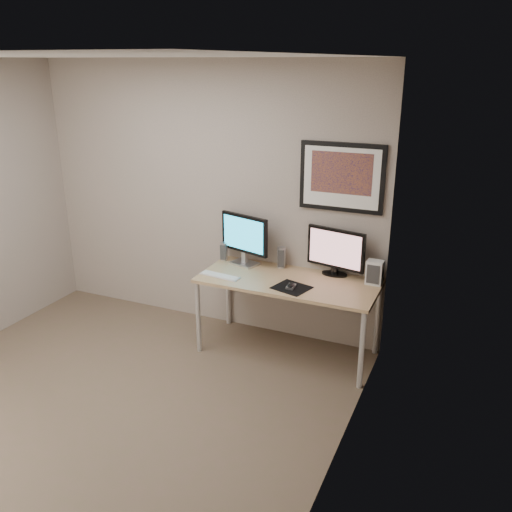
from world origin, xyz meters
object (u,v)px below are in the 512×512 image
(monitor_large, at_px, (244,237))
(fan_unit, at_px, (375,272))
(desk, at_px, (288,286))
(speaker_left, at_px, (224,251))
(keyboard, at_px, (220,276))
(monitor_tv, at_px, (336,251))
(speaker_right, at_px, (281,257))
(framed_art, at_px, (342,177))

(monitor_large, xyz_separation_m, fan_unit, (1.24, 0.01, -0.16))
(desk, bearing_deg, fan_unit, 16.32)
(speaker_left, height_order, keyboard, speaker_left)
(speaker_left, relative_size, fan_unit, 0.83)
(monitor_tv, distance_m, speaker_right, 0.53)
(desk, xyz_separation_m, speaker_left, (-0.75, 0.22, 0.16))
(monitor_tv, bearing_deg, keyboard, -143.16)
(framed_art, height_order, monitor_tv, framed_art)
(framed_art, height_order, speaker_left, framed_art)
(fan_unit, bearing_deg, monitor_tv, 172.37)
(speaker_left, distance_m, speaker_right, 0.59)
(speaker_right, bearing_deg, framed_art, -10.26)
(monitor_large, relative_size, monitor_tv, 0.95)
(monitor_tv, bearing_deg, framed_art, 97.86)
(desk, xyz_separation_m, framed_art, (0.35, 0.33, 0.96))
(keyboard, bearing_deg, monitor_large, 84.72)
(desk, height_order, speaker_right, speaker_right)
(framed_art, relative_size, monitor_tv, 1.36)
(desk, height_order, speaker_left, speaker_left)
(framed_art, xyz_separation_m, speaker_right, (-0.52, -0.07, -0.79))
(monitor_large, bearing_deg, monitor_tv, 21.10)
(desk, relative_size, speaker_right, 7.93)
(speaker_left, height_order, speaker_right, speaker_right)
(desk, bearing_deg, monitor_large, 159.17)
(monitor_large, xyz_separation_m, monitor_tv, (0.87, 0.08, -0.04))
(monitor_tv, distance_m, keyboard, 1.07)
(keyboard, bearing_deg, fan_unit, 22.54)
(monitor_large, bearing_deg, speaker_right, 26.30)
(speaker_left, bearing_deg, keyboard, -77.29)
(desk, height_order, keyboard, keyboard)
(monitor_tv, height_order, fan_unit, monitor_tv)
(monitor_tv, bearing_deg, desk, -130.13)
(speaker_right, bearing_deg, fan_unit, -21.22)
(monitor_large, height_order, speaker_right, monitor_large)
(keyboard, bearing_deg, framed_art, 34.34)
(monitor_tv, height_order, keyboard, monitor_tv)
(desk, xyz_separation_m, keyboard, (-0.60, -0.17, 0.07))
(keyboard, distance_m, fan_unit, 1.38)
(speaker_left, bearing_deg, fan_unit, -9.30)
(fan_unit, bearing_deg, speaker_left, -178.49)
(monitor_tv, bearing_deg, speaker_right, -167.11)
(monitor_large, distance_m, speaker_right, 0.40)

